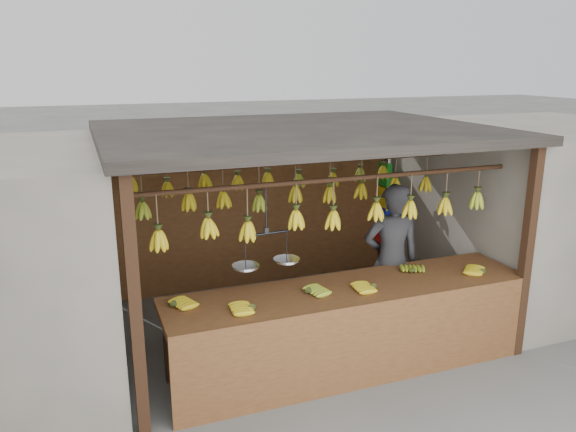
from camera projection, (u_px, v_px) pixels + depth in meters
name	position (u px, v px, depth m)	size (l,w,h in m)	color
ground	(297.00, 324.00, 6.86)	(80.00, 80.00, 0.00)	#5B5B57
stall	(287.00, 161.00, 6.64)	(4.30, 3.30, 2.40)	black
neighbor_right	(538.00, 208.00, 7.79)	(3.00, 3.00, 2.30)	slate
counter	(356.00, 309.00, 5.61)	(3.82, 0.87, 0.96)	brown
hanging_bananas	(297.00, 196.00, 6.43)	(3.64, 2.25, 0.38)	gold
balance_scale	(266.00, 259.00, 5.38)	(0.68, 0.29, 0.78)	black
vendor	(391.00, 261.00, 6.40)	(0.66, 0.43, 1.81)	#262628
bag_bundles	(383.00, 207.00, 8.49)	(0.08, 0.26, 1.33)	#199926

